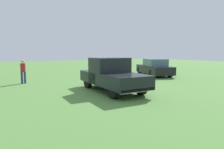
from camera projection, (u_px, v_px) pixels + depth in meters
The scene contains 5 objects.
ground_plane at pixel (109, 89), 10.93m from camera, with size 80.00×80.00×0.00m, color #54843D.
pickup_truck at pixel (111, 74), 10.38m from camera, with size 4.74×1.99×1.78m.
sedan_near at pixel (154, 68), 17.41m from camera, with size 4.80×3.14×1.49m.
person_bystander at pixel (100, 66), 16.35m from camera, with size 0.40×0.40×1.71m.
person_visitor at pixel (23, 70), 12.89m from camera, with size 0.43×0.43×1.60m.
Camera 1 is at (-9.33, 5.36, 2.07)m, focal length 31.09 mm.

